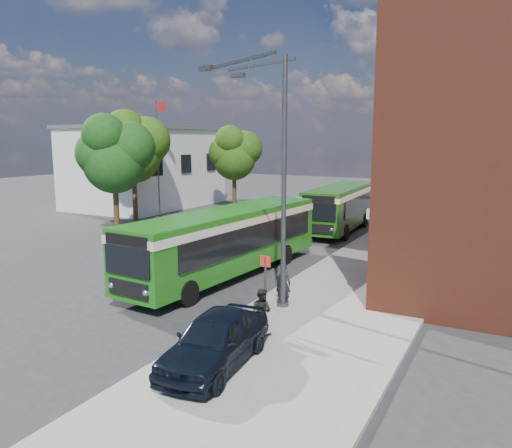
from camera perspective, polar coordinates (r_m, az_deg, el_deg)
The scene contains 15 objects.
ground at distance 22.69m, azimuth -6.82°, elevation -6.14°, with size 120.00×120.00×0.00m, color #2C2B2E.
pavement at distance 27.16m, azimuth 15.53°, elevation -3.62°, with size 6.00×48.00×0.15m, color gray.
kerb_line at distance 27.95m, azimuth 9.41°, elevation -3.16°, with size 0.12×48.00×0.01m, color beige.
white_building at distance 47.17m, azimuth -12.49°, elevation 6.45°, with size 9.40×13.40×7.30m.
flagpole at distance 39.73m, azimuth -11.10°, elevation 7.77°, with size 0.95×0.10×9.00m.
street_lamp at distance 17.70m, azimuth 2.14°, elevation 5.22°, with size 2.96×2.38×9.00m.
bus_stop_sign at distance 16.03m, azimuth 1.08°, elevation -7.22°, with size 0.35×0.08×2.52m.
bus_front at distance 22.48m, azimuth -3.26°, elevation -1.43°, with size 3.50×12.34×3.02m.
bus_rear at distance 34.08m, azimuth 9.63°, elevation 2.26°, with size 3.07×10.01×3.02m.
parked_car at distance 13.71m, azimuth -4.69°, elevation -13.03°, with size 1.73×4.30×1.47m, color black.
pedestrian_a at distance 18.43m, azimuth 3.12°, elevation -6.81°, with size 0.58×0.38×1.58m, color black.
pedestrian_b at distance 15.75m, azimuth 0.60°, elevation -9.91°, with size 0.72×0.56×1.47m, color black.
tree_left at distance 33.03m, azimuth -15.94°, elevation 7.76°, with size 4.59×4.36×7.74m.
tree_mid at distance 38.41m, azimuth -13.89°, elevation 8.62°, with size 4.91×4.67×8.28m.
tree_right at distance 43.94m, azimuth -2.48°, elevation 8.15°, with size 4.34×4.13×7.33m.
Camera 1 is at (12.52, -17.88, 6.18)m, focal length 35.00 mm.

